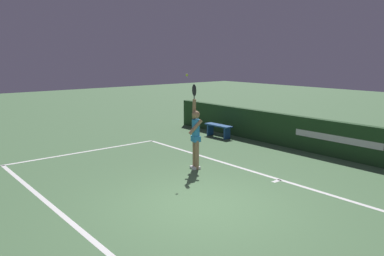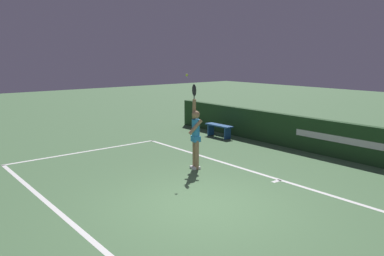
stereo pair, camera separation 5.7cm
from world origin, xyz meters
name	(u,v)px [view 1 (the left image)]	position (x,y,z in m)	size (l,w,h in m)	color
ground_plane	(202,205)	(0.00, 0.00, 0.00)	(60.00, 60.00, 0.00)	#4B7348
court_lines	(206,204)	(0.00, 0.11, 0.00)	(12.30, 5.39, 0.00)	white
back_wall	(346,141)	(0.00, 5.96, 0.58)	(16.06, 0.26, 1.16)	#20421F
tennis_player	(196,134)	(-2.21, 1.67, 1.01)	(0.46, 0.44, 2.43)	#9D7B55
tennis_ball	(187,75)	(-2.27, 1.41, 2.68)	(0.07, 0.07, 0.07)	#C5E331
courtside_bench_near	(218,128)	(-4.97, 5.19, 0.37)	(1.27, 0.37, 0.50)	#255392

